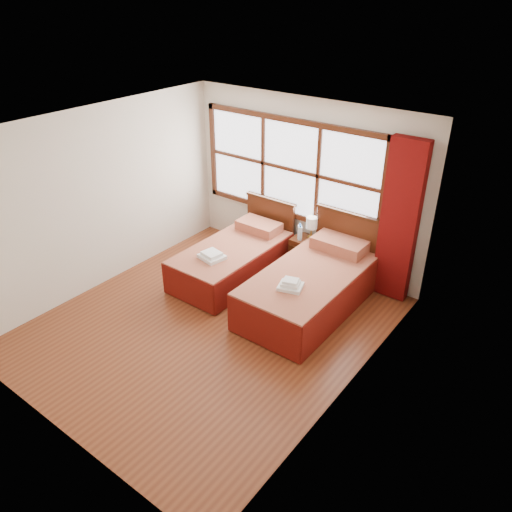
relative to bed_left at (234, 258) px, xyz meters
The scene contains 15 objects.
floor 1.35m from the bed_left, 65.33° to the right, with size 4.50×4.50×0.00m, color brown.
ceiling 2.65m from the bed_left, 65.33° to the right, with size 4.50×4.50×0.00m, color white.
wall_back 1.56m from the bed_left, 62.41° to the left, with size 4.00×4.00×0.00m, color silver.
wall_left 2.13m from the bed_left, 140.45° to the right, with size 4.50×4.50×0.00m, color silver.
wall_right 2.99m from the bed_left, 25.15° to the right, with size 4.50×4.50×0.00m, color silver.
window 1.60m from the bed_left, 73.52° to the left, with size 3.16×0.06×1.56m.
curtain 2.49m from the bed_left, 23.00° to the left, with size 0.50×0.16×2.30m, color #6B0B0A.
bed_left is the anchor object (origin of this frame).
bed_right 1.40m from the bed_left, ahead, with size 1.13×2.19×1.10m.
nightstand 1.11m from the bed_left, 45.85° to the left, with size 0.40×0.40×0.54m.
towels_left 0.57m from the bed_left, 89.48° to the right, with size 0.39×0.35×0.10m.
towels_right 1.55m from the bed_left, 22.25° to the right, with size 0.36×0.34×0.13m.
lamp 1.29m from the bed_left, 47.38° to the left, with size 0.18×0.18×0.34m.
bottle_near 1.07m from the bed_left, 44.90° to the left, with size 0.07×0.07×0.25m.
bottle_far 1.08m from the bed_left, 47.88° to the left, with size 0.07×0.07×0.25m.
Camera 1 is at (3.72, -3.91, 4.04)m, focal length 35.00 mm.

